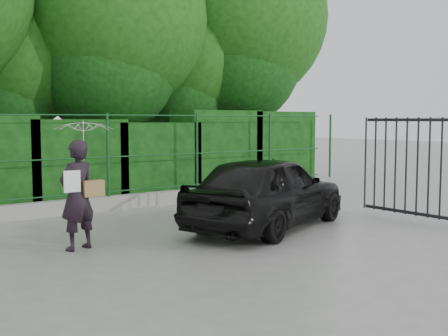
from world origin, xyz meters
TOP-DOWN VIEW (x-y plane):
  - ground at (0.00, 0.00)m, footprint 80.00×80.00m
  - kerb at (0.00, 4.50)m, footprint 14.00×0.25m
  - fence at (0.22, 4.50)m, footprint 14.13×0.06m
  - hedge at (0.13, 5.50)m, footprint 14.20×1.20m
  - trees at (1.14, 7.74)m, footprint 17.10×6.15m
  - gate at (4.60, -0.72)m, footprint 0.22×2.33m
  - woman at (-1.47, 1.37)m, footprint 0.93×0.88m
  - car at (1.86, 0.93)m, footprint 4.24×2.89m

SIDE VIEW (x-z plane):
  - ground at x=0.00m, z-range 0.00..0.00m
  - kerb at x=0.00m, z-range 0.00..0.30m
  - car at x=1.86m, z-range 0.00..1.34m
  - hedge at x=0.13m, z-range -0.07..2.12m
  - gate at x=4.60m, z-range 0.01..2.37m
  - fence at x=0.22m, z-range 0.30..2.10m
  - woman at x=-1.47m, z-range 0.29..2.24m
  - trees at x=1.14m, z-range 0.58..8.66m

